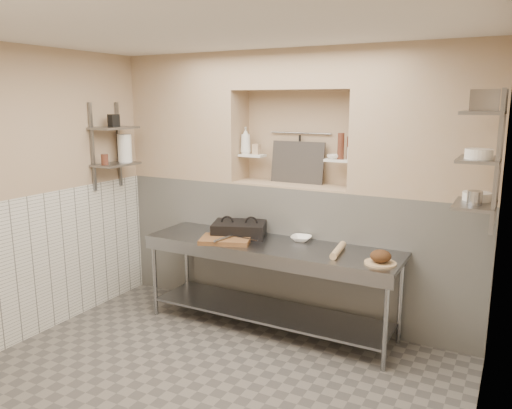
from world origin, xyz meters
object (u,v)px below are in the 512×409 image
Objects in this scene: mixing_bowl at (301,238)px; jug_left at (125,148)px; bottle_soap at (246,140)px; bowl_alcove at (334,157)px; panini_press at (239,229)px; bread_loaf at (381,256)px; cutting_board at (226,240)px; rolling_pin at (338,250)px; prep_table at (269,269)px.

mixing_bowl is 0.67× the size of jug_left.
bowl_alcove is (1.03, -0.01, -0.13)m from bottle_soap.
jug_left is (-1.43, -0.10, 0.79)m from panini_press.
cutting_board is at bearing -178.64° from bread_loaf.
bowl_alcove is (0.21, 0.31, 0.81)m from mixing_bowl.
rolling_pin is (1.13, 0.15, 0.01)m from cutting_board.
panini_press is 3.09× the size of mixing_bowl.
prep_table is 0.44m from mixing_bowl.
prep_table is at bearing -179.10° from rolling_pin.
bread_loaf is 1.22m from bowl_alcove.
bread_loaf is at bearing -21.59° from mixing_bowl.
panini_press is at bearing 174.62° from rolling_pin.
bowl_alcove is at bearing 56.31° from mixing_bowl.
cutting_board is 0.76m from mixing_bowl.
jug_left reaches higher than bowl_alcove.
bowl_alcove is (0.85, 0.44, 0.76)m from panini_press.
prep_table is 2.16m from jug_left.
bottle_soap is (-0.17, 0.45, 0.89)m from panini_press.
rolling_pin is 2.68m from jug_left.
bottle_soap is 1.38m from jug_left.
bowl_alcove is (-0.68, 0.67, 0.76)m from bread_loaf.
jug_left reaches higher than panini_press.
prep_table is 8.38× the size of jug_left.
cutting_board is 2.71× the size of bread_loaf.
prep_table is 5.26× the size of cutting_board.
cutting_board reaches higher than prep_table.
bowl_alcove reaches higher than bread_loaf.
bread_loaf is (1.13, -0.11, 0.33)m from prep_table.
bread_loaf is at bearing 1.36° from cutting_board.
mixing_bowl is 0.89m from bowl_alcove.
bread_loaf is (0.89, -0.35, 0.05)m from mixing_bowl.
mixing_bowl is 0.48× the size of rolling_pin.
bowl_alcove is (-0.26, 0.55, 0.80)m from rolling_pin.
bottle_soap is at bearing 156.68° from rolling_pin.
bottle_soap reaches higher than rolling_pin.
mixing_bowl is at bearing 30.73° from cutting_board.
prep_table is 0.53m from cutting_board.
jug_left is (-1.84, 0.02, 1.13)m from prep_table.
bottle_soap is at bearing 102.81° from cutting_board.
jug_left reaches higher than cutting_board.
jug_left reaches higher than rolling_pin.
bottle_soap reaches higher than jug_left.
rolling_pin is at bearing 7.74° from cutting_board.
prep_table is 14.26× the size of bread_loaf.
prep_table is 0.54m from panini_press.
mixing_bowl is at bearing 153.29° from rolling_pin.
cutting_board is (-0.01, -0.26, -0.05)m from panini_press.
prep_table is at bearing -36.42° from panini_press.
bread_loaf is at bearing -28.80° from panini_press.
bottle_soap is at bearing 135.77° from prep_table.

